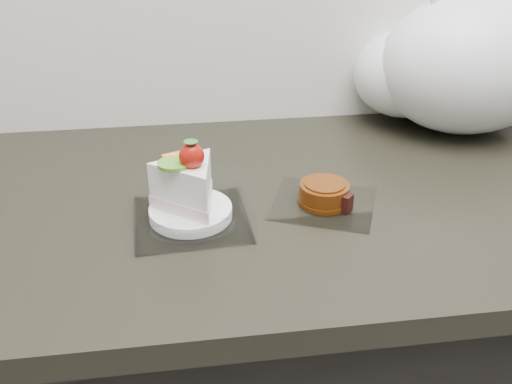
{
  "coord_description": "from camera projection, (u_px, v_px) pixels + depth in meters",
  "views": [
    {
      "loc": [
        -0.28,
        0.9,
        1.34
      ],
      "look_at": [
        -0.18,
        1.62,
        0.94
      ],
      "focal_mm": 40.0,
      "sensor_mm": 36.0,
      "label": 1
    }
  ],
  "objects": [
    {
      "name": "counter",
      "position": [
        339.0,
        381.0,
        1.15
      ],
      "size": [
        2.04,
        0.64,
        0.9
      ],
      "color": "black",
      "rests_on": "ground"
    },
    {
      "name": "cake_tray",
      "position": [
        190.0,
        199.0,
        0.83
      ],
      "size": [
        0.17,
        0.17,
        0.13
      ],
      "rotation": [
        0.0,
        0.0,
        0.05
      ],
      "color": "white",
      "rests_on": "counter"
    },
    {
      "name": "mooncake_wrap",
      "position": [
        325.0,
        196.0,
        0.88
      ],
      "size": [
        0.2,
        0.19,
        0.04
      ],
      "rotation": [
        0.0,
        0.0,
        -0.22
      ],
      "color": "white",
      "rests_on": "counter"
    },
    {
      "name": "plastic_bag",
      "position": [
        457.0,
        65.0,
        1.09
      ],
      "size": [
        0.43,
        0.35,
        0.32
      ],
      "rotation": [
        0.0,
        0.0,
        -0.24
      ],
      "color": "white",
      "rests_on": "counter"
    }
  ]
}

